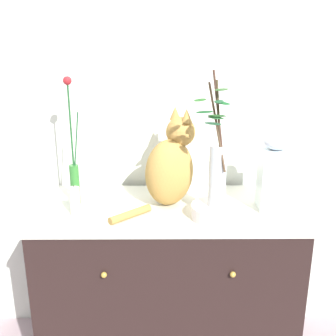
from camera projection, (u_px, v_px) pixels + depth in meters
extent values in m
cube|color=silver|center=(168.00, 86.00, 2.06)|extent=(4.40, 0.08, 2.60)
cube|color=black|center=(168.00, 288.00, 2.04)|extent=(1.14, 0.50, 0.79)
cube|color=silver|center=(168.00, 209.00, 1.91)|extent=(1.17, 0.51, 0.02)
sphere|color=#B79338|center=(104.00, 275.00, 1.71)|extent=(0.02, 0.02, 0.02)
sphere|color=#B79338|center=(233.00, 274.00, 1.71)|extent=(0.02, 0.02, 0.02)
ellipsoid|color=#AE833F|center=(169.00, 172.00, 1.89)|extent=(0.29, 0.29, 0.30)
sphere|color=#AE833F|center=(181.00, 132.00, 1.87)|extent=(0.13, 0.13, 0.13)
cone|color=#AE833F|center=(175.00, 113.00, 1.87)|extent=(0.05, 0.05, 0.06)
cone|color=#AE833F|center=(187.00, 116.00, 1.82)|extent=(0.05, 0.05, 0.06)
cylinder|color=#AE833F|center=(130.00, 214.00, 1.79)|extent=(0.17, 0.16, 0.03)
cylinder|color=#30762F|center=(75.00, 185.00, 1.91)|extent=(0.04, 0.04, 0.18)
cylinder|color=#1F5127|center=(71.00, 126.00, 1.82)|extent=(0.01, 0.01, 0.35)
sphere|color=maroon|center=(67.00, 81.00, 1.76)|extent=(0.04, 0.04, 0.04)
cylinder|color=#1E502A|center=(76.00, 139.00, 1.84)|extent=(0.03, 0.01, 0.24)
cylinder|color=silver|center=(216.00, 211.00, 1.79)|extent=(0.21, 0.21, 0.06)
cylinder|color=silver|center=(217.00, 176.00, 1.74)|extent=(0.07, 0.07, 0.26)
cylinder|color=#462F24|center=(219.00, 122.00, 1.65)|extent=(0.06, 0.02, 0.40)
ellipsoid|color=#1F491D|center=(217.00, 116.00, 1.62)|extent=(0.08, 0.05, 0.01)
ellipsoid|color=#175B27|center=(223.00, 103.00, 1.59)|extent=(0.07, 0.08, 0.01)
ellipsoid|color=#284D22|center=(222.00, 90.00, 1.58)|extent=(0.08, 0.07, 0.01)
cylinder|color=brown|center=(217.00, 128.00, 1.66)|extent=(0.07, 0.08, 0.34)
ellipsoid|color=#224D31|center=(213.00, 124.00, 1.61)|extent=(0.08, 0.07, 0.01)
ellipsoid|color=#184C23|center=(205.00, 112.00, 1.60)|extent=(0.08, 0.06, 0.01)
ellipsoid|color=#22571F|center=(200.00, 100.00, 1.59)|extent=(0.07, 0.08, 0.01)
cylinder|color=#463A26|center=(219.00, 127.00, 1.66)|extent=(0.04, 0.02, 0.36)
ellipsoid|color=#215327|center=(216.00, 118.00, 1.62)|extent=(0.08, 0.07, 0.01)
ellipsoid|color=#1E512E|center=(219.00, 101.00, 1.61)|extent=(0.05, 0.08, 0.01)
cube|color=white|center=(274.00, 179.00, 1.85)|extent=(0.12, 0.12, 0.27)
ellipsoid|color=silver|center=(277.00, 142.00, 1.79)|extent=(0.11, 0.11, 0.07)
sphere|color=silver|center=(278.00, 131.00, 1.78)|extent=(0.02, 0.02, 0.02)
cylinder|color=#EFE1CC|center=(75.00, 201.00, 1.80)|extent=(0.04, 0.04, 0.12)
cylinder|color=black|center=(74.00, 186.00, 1.78)|extent=(0.00, 0.00, 0.01)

